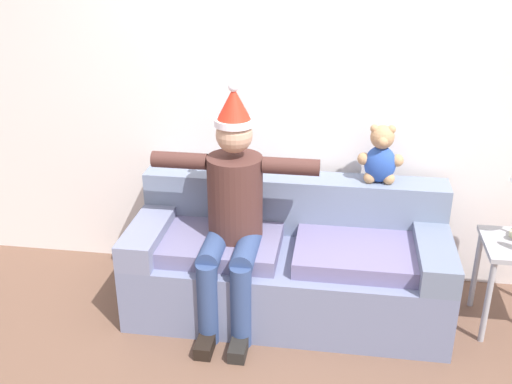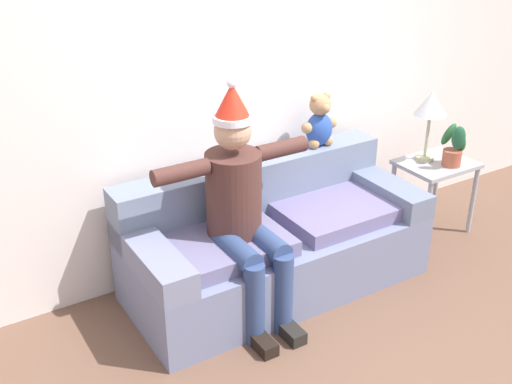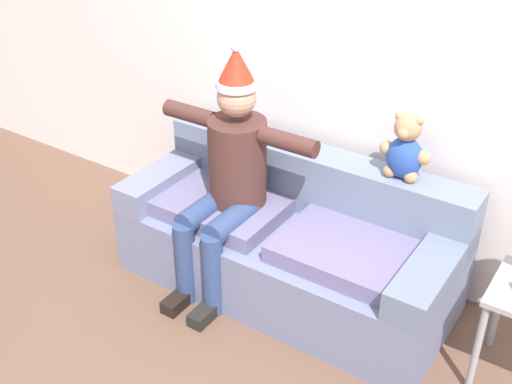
% 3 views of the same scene
% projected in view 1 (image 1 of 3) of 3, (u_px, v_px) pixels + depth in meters
% --- Properties ---
extents(back_wall, '(7.00, 0.10, 2.70)m').
position_uv_depth(back_wall, '(300.00, 86.00, 4.00)').
color(back_wall, silver).
rests_on(back_wall, ground_plane).
extents(couch, '(1.99, 0.85, 0.81)m').
position_uv_depth(couch, '(289.00, 261.00, 3.95)').
color(couch, slate).
rests_on(couch, ground_plane).
extents(person_seated, '(1.02, 0.77, 1.51)m').
position_uv_depth(person_seated, '(232.00, 208.00, 3.68)').
color(person_seated, '#4A2B26').
rests_on(person_seated, ground_plane).
extents(teddy_bear, '(0.29, 0.17, 0.38)m').
position_uv_depth(teddy_bear, '(381.00, 157.00, 3.85)').
color(teddy_bear, '#284CA7').
rests_on(teddy_bear, couch).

